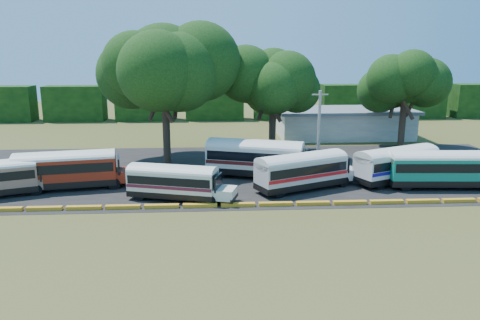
{
  "coord_description": "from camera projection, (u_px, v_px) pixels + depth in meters",
  "views": [
    {
      "loc": [
        -0.43,
        -34.08,
        12.19
      ],
      "look_at": [
        1.95,
        6.0,
        2.6
      ],
      "focal_mm": 35.0,
      "sensor_mm": 36.0,
      "label": 1
    }
  ],
  "objects": [
    {
      "name": "treeline_backdrop",
      "position": [
        215.0,
        102.0,
        81.85
      ],
      "size": [
        130.0,
        4.0,
        6.0
      ],
      "color": "black",
      "rests_on": "ground"
    },
    {
      "name": "utility_pole",
      "position": [
        319.0,
        130.0,
        47.16
      ],
      "size": [
        1.6,
        0.3,
        8.16
      ],
      "color": "gray",
      "rests_on": "ground"
    },
    {
      "name": "bus_cream_east",
      "position": [
        258.0,
        156.0,
        44.93
      ],
      "size": [
        11.58,
        6.1,
        3.71
      ],
      "rotation": [
        0.0,
        0.0,
        -0.31
      ],
      "color": "black",
      "rests_on": "ground"
    },
    {
      "name": "tree_east",
      "position": [
        406.0,
        80.0,
        57.33
      ],
      "size": [
        8.12,
        8.12,
        11.5
      ],
      "color": "#322419",
      "rests_on": "ground"
    },
    {
      "name": "tree_west",
      "position": [
        164.0,
        66.0,
        48.87
      ],
      "size": [
        11.91,
        11.91,
        14.8
      ],
      "color": "#322419",
      "rests_on": "ground"
    },
    {
      "name": "terminal_building",
      "position": [
        344.0,
        123.0,
        65.64
      ],
      "size": [
        19.0,
        9.0,
        4.0
      ],
      "color": "silver",
      "rests_on": "ground"
    },
    {
      "name": "bus_cream_west",
      "position": [
        175.0,
        180.0,
        38.36
      ],
      "size": [
        9.2,
        4.57,
        2.94
      ],
      "rotation": [
        0.0,
        0.0,
        -0.28
      ],
      "color": "black",
      "rests_on": "ground"
    },
    {
      "name": "asphalt_strip",
      "position": [
        227.0,
        171.0,
        47.65
      ],
      "size": [
        64.0,
        24.0,
        0.02
      ],
      "primitive_type": "cube",
      "color": "black",
      "rests_on": "ground"
    },
    {
      "name": "bus_red",
      "position": [
        69.0,
        167.0,
        41.23
      ],
      "size": [
        10.76,
        4.38,
        3.44
      ],
      "rotation": [
        0.0,
        0.0,
        0.18
      ],
      "color": "black",
      "rests_on": "ground"
    },
    {
      "name": "curb",
      "position": [
        219.0,
        205.0,
        36.88
      ],
      "size": [
        53.7,
        0.45,
        0.3
      ],
      "color": "gold",
      "rests_on": "ground"
    },
    {
      "name": "bus_teal",
      "position": [
        439.0,
        167.0,
        41.58
      ],
      "size": [
        10.46,
        3.17,
        3.39
      ],
      "rotation": [
        0.0,
        0.0,
        -0.06
      ],
      "color": "black",
      "rests_on": "ground"
    },
    {
      "name": "ground",
      "position": [
        219.0,
        211.0,
        35.94
      ],
      "size": [
        160.0,
        160.0,
        0.0
      ],
      "primitive_type": "plane",
      "color": "#3C4818",
      "rests_on": "ground"
    },
    {
      "name": "tree_center",
      "position": [
        273.0,
        76.0,
        53.27
      ],
      "size": [
        8.52,
        8.52,
        12.3
      ],
      "color": "#322419",
      "rests_on": "ground"
    },
    {
      "name": "bus_white_blue",
      "position": [
        398.0,
        163.0,
        43.32
      ],
      "size": [
        10.32,
        6.49,
        3.36
      ],
      "rotation": [
        0.0,
        0.0,
        0.43
      ],
      "color": "black",
      "rests_on": "ground"
    },
    {
      "name": "bus_white_red",
      "position": [
        303.0,
        169.0,
        41.04
      ],
      "size": [
        10.24,
        6.42,
        3.33
      ],
      "rotation": [
        0.0,
        0.0,
        0.42
      ],
      "color": "black",
      "rests_on": "ground"
    }
  ]
}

